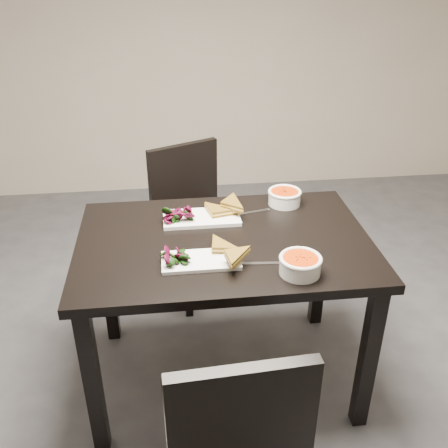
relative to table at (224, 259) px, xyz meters
name	(u,v)px	position (x,y,z in m)	size (l,w,h in m)	color
ground	(202,429)	(-0.13, -0.31, -0.65)	(5.00, 5.00, 0.00)	#47474C
table	(224,259)	(0.00, 0.00, 0.00)	(1.20, 0.80, 0.75)	black
chair_near	(234,430)	(-0.05, -0.72, -0.17)	(0.44, 0.44, 0.85)	black
chair_far	(194,212)	(-0.08, 0.78, -0.17)	(0.56, 0.56, 0.85)	black
plate_near	(201,261)	(-0.11, -0.16, 0.11)	(0.30, 0.15, 0.01)	white
sandwich_near	(217,250)	(-0.04, -0.15, 0.14)	(0.15, 0.11, 0.05)	olive
salad_near	(174,256)	(-0.21, -0.16, 0.13)	(0.09, 0.08, 0.04)	black
soup_bowl_near	(300,264)	(0.25, -0.28, 0.14)	(0.16, 0.16, 0.07)	white
cutlery_near	(261,263)	(0.12, -0.20, 0.10)	(0.18, 0.02, 0.00)	silver
plate_far	(202,218)	(-0.08, 0.18, 0.11)	(0.33, 0.17, 0.02)	white
sandwich_far	(217,211)	(-0.01, 0.16, 0.14)	(0.17, 0.12, 0.05)	olive
salad_far	(178,213)	(-0.18, 0.18, 0.14)	(0.10, 0.09, 0.05)	black
soup_bowl_far	(285,196)	(0.32, 0.29, 0.14)	(0.15, 0.15, 0.07)	white
cutlery_far	(251,212)	(0.15, 0.22, 0.10)	(0.18, 0.02, 0.00)	silver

